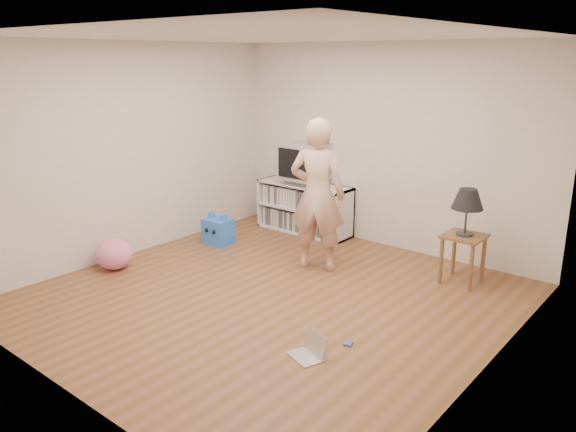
% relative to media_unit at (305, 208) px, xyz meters
% --- Properties ---
extents(ground, '(4.50, 4.50, 0.00)m').
position_rel_media_unit_xyz_m(ground, '(1.11, -2.04, -0.35)').
color(ground, brown).
rests_on(ground, ground).
extents(walls, '(4.52, 4.52, 2.60)m').
position_rel_media_unit_xyz_m(walls, '(1.11, -2.04, 0.95)').
color(walls, silver).
rests_on(walls, ground).
extents(ceiling, '(4.50, 4.50, 0.01)m').
position_rel_media_unit_xyz_m(ceiling, '(1.11, -2.04, 2.25)').
color(ceiling, white).
rests_on(ceiling, walls).
extents(media_unit, '(1.40, 0.45, 0.70)m').
position_rel_media_unit_xyz_m(media_unit, '(0.00, 0.00, 0.00)').
color(media_unit, white).
rests_on(media_unit, ground).
extents(dvd_deck, '(0.45, 0.35, 0.07)m').
position_rel_media_unit_xyz_m(dvd_deck, '(0.00, -0.02, 0.39)').
color(dvd_deck, gray).
rests_on(dvd_deck, media_unit).
extents(crt_tv, '(0.60, 0.53, 0.50)m').
position_rel_media_unit_xyz_m(crt_tv, '(0.00, -0.02, 0.67)').
color(crt_tv, '#A3A3A8').
rests_on(crt_tv, dvd_deck).
extents(side_table, '(0.42, 0.42, 0.55)m').
position_rel_media_unit_xyz_m(side_table, '(2.49, -0.39, 0.07)').
color(side_table, brown).
rests_on(side_table, ground).
extents(table_lamp, '(0.34, 0.34, 0.52)m').
position_rel_media_unit_xyz_m(table_lamp, '(2.49, -0.39, 0.59)').
color(table_lamp, '#333333').
rests_on(table_lamp, side_table).
extents(person, '(0.75, 0.62, 1.78)m').
position_rel_media_unit_xyz_m(person, '(0.99, -1.05, 0.54)').
color(person, beige).
rests_on(person, ground).
extents(laptop, '(0.35, 0.32, 0.20)m').
position_rel_media_unit_xyz_m(laptop, '(2.16, -2.72, -0.30)').
color(laptop, silver).
rests_on(laptop, ground).
extents(playing_cards, '(0.09, 0.10, 0.02)m').
position_rel_media_unit_xyz_m(playing_cards, '(2.30, -2.35, -0.34)').
color(playing_cards, '#415AAE').
rests_on(playing_cards, ground).
extents(plush_blue, '(0.37, 0.33, 0.42)m').
position_rel_media_unit_xyz_m(plush_blue, '(-0.57, -1.16, -0.17)').
color(plush_blue, '#276DF5').
rests_on(plush_blue, ground).
extents(plush_pink, '(0.47, 0.47, 0.36)m').
position_rel_media_unit_xyz_m(plush_pink, '(-0.84, -2.58, -0.17)').
color(plush_pink, pink).
rests_on(plush_pink, ground).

